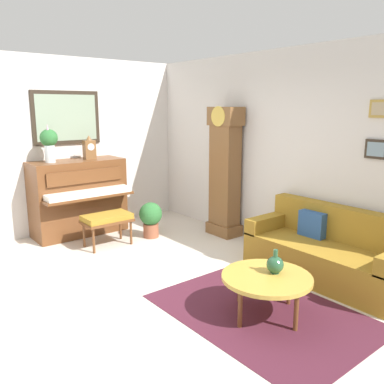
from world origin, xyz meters
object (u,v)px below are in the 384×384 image
piano_bench (107,219)px  grandfather_clock (225,175)px  piano (79,197)px  coffee_table (267,278)px  potted_plant (151,217)px  flower_vase (49,142)px  green_jug (275,264)px  mantel_clock (89,148)px  couch (328,252)px

piano_bench → grandfather_clock: size_ratio=0.34×
piano → coffee_table: piano is taller
piano_bench → potted_plant: potted_plant is taller
piano → piano_bench: (0.82, 0.07, -0.20)m
flower_vase → potted_plant: (0.88, 1.20, -1.19)m
piano_bench → potted_plant: 0.73m
piano_bench → green_jug: (2.82, 0.38, 0.10)m
mantel_clock → flower_vase: bearing=-90.0°
green_jug → mantel_clock: bearing=-176.5°
flower_vase → green_jug: bearing=13.2°
piano_bench → mantel_clock: mantel_clock is taller
mantel_clock → grandfather_clock: bearing=46.4°
flower_vase → coffee_table: bearing=11.6°
couch → green_jug: bearing=-82.6°
couch → coffee_table: size_ratio=2.16×
couch → piano_bench: bearing=-150.1°
piano_bench → potted_plant: bearing=85.2°
coffee_table → piano_bench: bearing=-174.6°
green_jug → grandfather_clock: bearing=148.0°
couch → grandfather_clock: bearing=174.8°
coffee_table → potted_plant: potted_plant is taller
coffee_table → piano: bearing=-174.8°
mantel_clock → potted_plant: size_ratio=0.68×
green_jug → piano_bench: bearing=-172.4°
piano → piano_bench: 0.84m
grandfather_clock → couch: grandfather_clock is taller
flower_vase → green_jug: (3.64, 0.86, -1.01)m
mantel_clock → flower_vase: 0.65m
green_jug → potted_plant: size_ratio=0.43×
piano_bench → grandfather_clock: (0.67, 1.72, 0.56)m
flower_vase → mantel_clock: bearing=90.0°
mantel_clock → flower_vase: size_ratio=0.66×
piano → grandfather_clock: size_ratio=0.71×
green_jug → flower_vase: bearing=-166.8°
flower_vase → potted_plant: size_ratio=1.04×
piano_bench → grandfather_clock: bearing=68.6°
couch → flower_vase: (-3.49, -2.02, 1.20)m
piano → coffee_table: bearing=5.2°
coffee_table → potted_plant: 2.80m
couch → coffee_table: bearing=-83.5°
piano_bench → coffee_table: (2.82, 0.26, -0.02)m
piano_bench → couch: size_ratio=0.37×
mantel_clock → potted_plant: bearing=32.8°
coffee_table → couch: bearing=96.5°
grandfather_clock → potted_plant: (-0.61, -1.00, -0.64)m
grandfather_clock → green_jug: bearing=-32.0°
potted_plant → flower_vase: bearing=-126.2°
green_jug → coffee_table: bearing=-92.4°
coffee_table → potted_plant: (-2.76, 0.45, -0.07)m
piano_bench → couch: 3.08m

